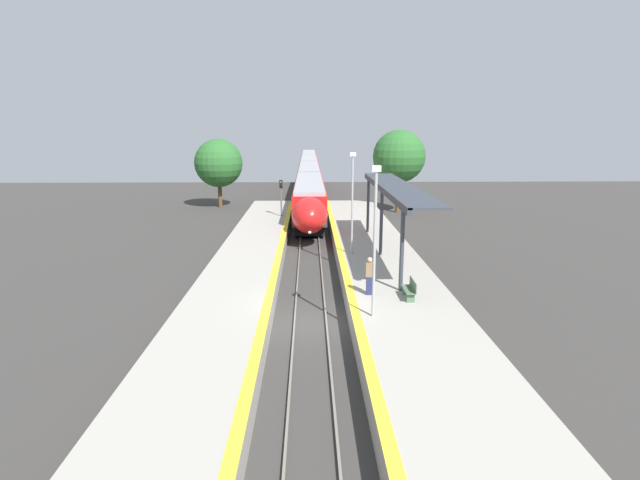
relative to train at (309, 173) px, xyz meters
The scene contains 14 objects.
ground_plane 52.57m from the train, 90.00° to the right, with size 120.00×120.00×0.00m, color #383533.
rail_left 52.57m from the train, 90.79° to the right, with size 0.08×90.00×0.15m, color slate.
rail_right 52.57m from the train, 89.21° to the right, with size 0.08×90.00×0.15m, color slate.
train is the anchor object (origin of this frame).
platform_right 52.72m from the train, 85.42° to the right, with size 4.97×64.00×1.02m.
platform_left 52.69m from the train, 94.13° to the right, with size 4.14×64.00×1.02m.
platform_bench 52.23m from the train, 84.97° to the right, with size 0.44×1.43×0.89m.
person_waiting 51.50m from the train, 86.92° to the right, with size 0.36×0.24×1.81m.
railway_signal 30.12m from the train, 94.73° to the right, with size 0.28×0.28×4.20m.
lamppost_near 54.29m from the train, 87.26° to the right, with size 0.36×0.20×6.23m.
lamppost_mid 43.80m from the train, 86.60° to the right, with size 0.36×0.20×6.23m.
station_canopy 44.34m from the train, 83.61° to the right, with size 2.02×16.74×4.27m.
background_tree_left 21.10m from the train, 118.23° to the right, with size 5.24×5.24×7.49m.
background_tree_right 24.37m from the train, 67.57° to the right, with size 5.37×5.37×8.47m.
Camera 1 is at (-0.04, -21.15, 8.69)m, focal length 28.00 mm.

